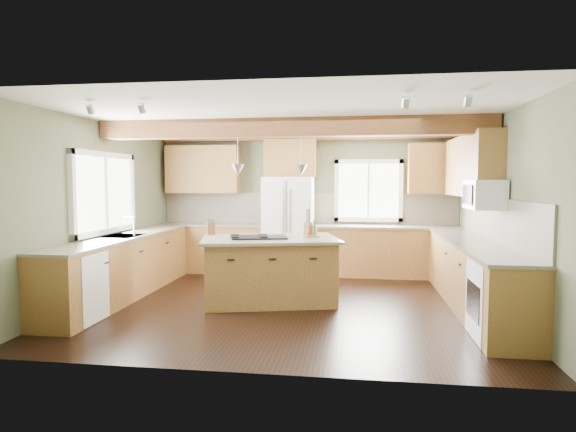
# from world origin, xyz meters

# --- Properties ---
(floor) EXTENTS (5.60, 5.60, 0.00)m
(floor) POSITION_xyz_m (0.00, 0.00, 0.00)
(floor) COLOR black
(floor) RESTS_ON ground
(ceiling) EXTENTS (5.60, 5.60, 0.00)m
(ceiling) POSITION_xyz_m (0.00, 0.00, 2.60)
(ceiling) COLOR silver
(ceiling) RESTS_ON wall_back
(wall_back) EXTENTS (5.60, 0.00, 5.60)m
(wall_back) POSITION_xyz_m (0.00, 2.50, 1.30)
(wall_back) COLOR #4E543C
(wall_back) RESTS_ON ground
(wall_left) EXTENTS (0.00, 5.00, 5.00)m
(wall_left) POSITION_xyz_m (-2.80, 0.00, 1.30)
(wall_left) COLOR #4E543C
(wall_left) RESTS_ON ground
(wall_right) EXTENTS (0.00, 5.00, 5.00)m
(wall_right) POSITION_xyz_m (2.80, 0.00, 1.30)
(wall_right) COLOR #4E543C
(wall_right) RESTS_ON ground
(ceiling_beam) EXTENTS (5.55, 0.26, 0.26)m
(ceiling_beam) POSITION_xyz_m (0.00, 0.10, 2.47)
(ceiling_beam) COLOR #522917
(ceiling_beam) RESTS_ON ceiling
(soffit_trim) EXTENTS (5.55, 0.20, 0.10)m
(soffit_trim) POSITION_xyz_m (0.00, 2.40, 2.54)
(soffit_trim) COLOR #522917
(soffit_trim) RESTS_ON ceiling
(backsplash_back) EXTENTS (5.58, 0.03, 0.58)m
(backsplash_back) POSITION_xyz_m (0.00, 2.48, 1.21)
(backsplash_back) COLOR brown
(backsplash_back) RESTS_ON wall_back
(backsplash_right) EXTENTS (0.03, 3.70, 0.58)m
(backsplash_right) POSITION_xyz_m (2.78, 0.05, 1.21)
(backsplash_right) COLOR brown
(backsplash_right) RESTS_ON wall_right
(base_cab_back_left) EXTENTS (2.02, 0.60, 0.88)m
(base_cab_back_left) POSITION_xyz_m (-1.79, 2.20, 0.44)
(base_cab_back_left) COLOR brown
(base_cab_back_left) RESTS_ON floor
(counter_back_left) EXTENTS (2.06, 0.64, 0.04)m
(counter_back_left) POSITION_xyz_m (-1.79, 2.20, 0.90)
(counter_back_left) COLOR brown
(counter_back_left) RESTS_ON base_cab_back_left
(base_cab_back_right) EXTENTS (2.62, 0.60, 0.88)m
(base_cab_back_right) POSITION_xyz_m (1.49, 2.20, 0.44)
(base_cab_back_right) COLOR brown
(base_cab_back_right) RESTS_ON floor
(counter_back_right) EXTENTS (2.66, 0.64, 0.04)m
(counter_back_right) POSITION_xyz_m (1.49, 2.20, 0.90)
(counter_back_right) COLOR brown
(counter_back_right) RESTS_ON base_cab_back_right
(base_cab_left) EXTENTS (0.60, 3.70, 0.88)m
(base_cab_left) POSITION_xyz_m (-2.50, 0.05, 0.44)
(base_cab_left) COLOR brown
(base_cab_left) RESTS_ON floor
(counter_left) EXTENTS (0.64, 3.74, 0.04)m
(counter_left) POSITION_xyz_m (-2.50, 0.05, 0.90)
(counter_left) COLOR brown
(counter_left) RESTS_ON base_cab_left
(base_cab_right) EXTENTS (0.60, 3.70, 0.88)m
(base_cab_right) POSITION_xyz_m (2.50, 0.05, 0.44)
(base_cab_right) COLOR brown
(base_cab_right) RESTS_ON floor
(counter_right) EXTENTS (0.64, 3.74, 0.04)m
(counter_right) POSITION_xyz_m (2.50, 0.05, 0.90)
(counter_right) COLOR brown
(counter_right) RESTS_ON base_cab_right
(upper_cab_back_left) EXTENTS (1.40, 0.35, 0.90)m
(upper_cab_back_left) POSITION_xyz_m (-1.99, 2.33, 1.95)
(upper_cab_back_left) COLOR brown
(upper_cab_back_left) RESTS_ON wall_back
(upper_cab_over_fridge) EXTENTS (0.96, 0.35, 0.70)m
(upper_cab_over_fridge) POSITION_xyz_m (-0.30, 2.33, 2.15)
(upper_cab_over_fridge) COLOR brown
(upper_cab_over_fridge) RESTS_ON wall_back
(upper_cab_right) EXTENTS (0.35, 2.20, 0.90)m
(upper_cab_right) POSITION_xyz_m (2.62, 0.90, 1.95)
(upper_cab_right) COLOR brown
(upper_cab_right) RESTS_ON wall_right
(upper_cab_back_corner) EXTENTS (0.90, 0.35, 0.90)m
(upper_cab_back_corner) POSITION_xyz_m (2.30, 2.33, 1.95)
(upper_cab_back_corner) COLOR brown
(upper_cab_back_corner) RESTS_ON wall_back
(window_left) EXTENTS (0.04, 1.60, 1.05)m
(window_left) POSITION_xyz_m (-2.78, 0.05, 1.55)
(window_left) COLOR white
(window_left) RESTS_ON wall_left
(window_back) EXTENTS (1.10, 0.04, 1.00)m
(window_back) POSITION_xyz_m (1.15, 2.48, 1.55)
(window_back) COLOR white
(window_back) RESTS_ON wall_back
(sink) EXTENTS (0.50, 0.65, 0.03)m
(sink) POSITION_xyz_m (-2.50, 0.05, 0.91)
(sink) COLOR #262628
(sink) RESTS_ON counter_left
(faucet) EXTENTS (0.02, 0.02, 0.28)m
(faucet) POSITION_xyz_m (-2.32, 0.05, 1.05)
(faucet) COLOR #B2B2B7
(faucet) RESTS_ON sink
(dishwasher) EXTENTS (0.60, 0.60, 0.84)m
(dishwasher) POSITION_xyz_m (-2.49, -1.25, 0.43)
(dishwasher) COLOR white
(dishwasher) RESTS_ON floor
(oven) EXTENTS (0.60, 0.72, 0.84)m
(oven) POSITION_xyz_m (2.49, -1.25, 0.43)
(oven) COLOR white
(oven) RESTS_ON floor
(microwave) EXTENTS (0.40, 0.70, 0.38)m
(microwave) POSITION_xyz_m (2.58, -0.05, 1.55)
(microwave) COLOR white
(microwave) RESTS_ON wall_right
(pendant_left) EXTENTS (0.18, 0.18, 0.16)m
(pendant_left) POSITION_xyz_m (-0.73, -0.01, 1.88)
(pendant_left) COLOR #B2B2B7
(pendant_left) RESTS_ON ceiling
(pendant_right) EXTENTS (0.18, 0.18, 0.16)m
(pendant_right) POSITION_xyz_m (0.14, 0.21, 1.88)
(pendant_right) COLOR #B2B2B7
(pendant_right) RESTS_ON ceiling
(refrigerator) EXTENTS (0.90, 0.74, 1.80)m
(refrigerator) POSITION_xyz_m (-0.30, 2.12, 0.90)
(refrigerator) COLOR white
(refrigerator) RESTS_ON floor
(island) EXTENTS (1.99, 1.49, 0.88)m
(island) POSITION_xyz_m (-0.30, 0.10, 0.44)
(island) COLOR olive
(island) RESTS_ON floor
(island_top) EXTENTS (2.14, 1.63, 0.04)m
(island_top) POSITION_xyz_m (-0.30, 0.10, 0.90)
(island_top) COLOR brown
(island_top) RESTS_ON island
(cooktop) EXTENTS (0.87, 0.69, 0.02)m
(cooktop) POSITION_xyz_m (-0.44, 0.06, 0.93)
(cooktop) COLOR black
(cooktop) RESTS_ON island_top
(knife_block) EXTENTS (0.14, 0.12, 0.19)m
(knife_block) POSITION_xyz_m (-1.24, 0.35, 1.01)
(knife_block) COLOR brown
(knife_block) RESTS_ON island_top
(utensil_crock) EXTENTS (0.15, 0.15, 0.17)m
(utensil_crock) POSITION_xyz_m (0.19, 0.72, 1.01)
(utensil_crock) COLOR #443D36
(utensil_crock) RESTS_ON island_top
(bottle_tray) EXTENTS (0.27, 0.27, 0.23)m
(bottle_tray) POSITION_xyz_m (0.28, 0.32, 1.03)
(bottle_tray) COLOR brown
(bottle_tray) RESTS_ON island_top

